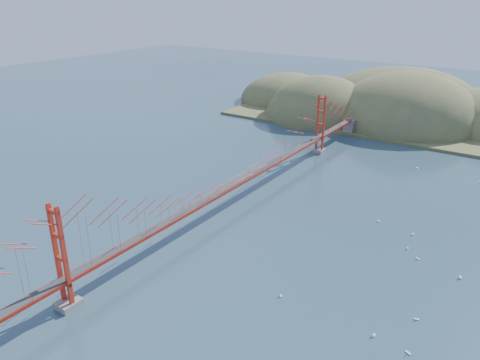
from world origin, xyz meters
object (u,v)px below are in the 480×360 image
Objects in this scene: bridge at (234,161)px; sailboat_0 at (374,334)px; sailboat_2 at (408,352)px; sailboat_1 at (408,248)px.

sailboat_0 is at bearing -30.84° from bridge.
sailboat_2 is at bearing -28.84° from bridge.
bridge is 26.74m from sailboat_1.
bridge is 33.09m from sailboat_0.
sailboat_2 is at bearing -73.99° from sailboat_1.
bridge is at bearing -176.64° from sailboat_1.
sailboat_2 is (3.36, -0.56, 0.00)m from sailboat_0.
sailboat_0 is (27.79, -16.59, -6.86)m from bridge.
sailboat_0 is 3.41m from sailboat_2.
bridge reaches higher than sailboat_1.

